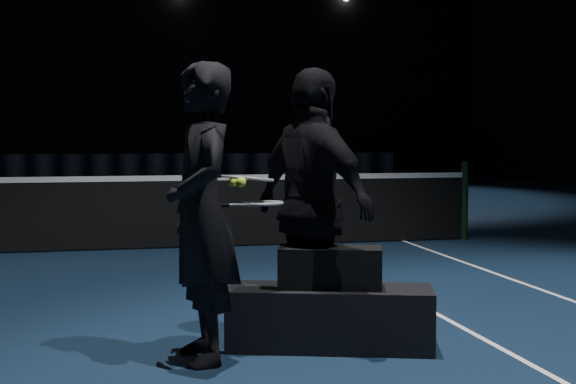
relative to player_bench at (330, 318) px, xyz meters
name	(u,v)px	position (x,y,z in m)	size (l,w,h in m)	color
wall_back	(61,31)	(-2.98, 23.19, 4.79)	(30.00, 30.00, 0.00)	black
net_post_right	(465,201)	(3.42, 5.19, 0.34)	(0.10, 0.10, 1.10)	black
sponsor_backdrop	(59,168)	(-2.98, 20.69, 0.24)	(22.00, 0.15, 0.90)	black
player_bench	(330,318)	(0.00, 0.00, 0.00)	(1.40, 0.47, 0.42)	black
racket_bag	(330,267)	(0.00, 0.00, 0.35)	(0.70, 0.30, 0.28)	black
bag_signature	(336,271)	(0.00, -0.15, 0.35)	(0.33, 0.00, 0.09)	white
player_a	(202,213)	(-0.89, -0.12, 0.76)	(0.71, 0.46, 1.94)	black
player_b	(314,207)	(-0.08, 0.14, 0.76)	(1.13, 0.47, 1.94)	black
racket_lower	(263,203)	(-0.46, 0.01, 0.80)	(0.68, 0.22, 0.03)	black
racket_upper	(254,179)	(-0.52, 0.04, 0.96)	(0.68, 0.22, 0.03)	black
tennis_balls	(237,180)	(-0.65, -0.04, 0.96)	(0.12, 0.10, 0.12)	#CDE931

